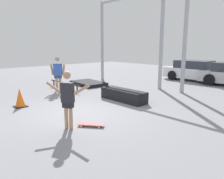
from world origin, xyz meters
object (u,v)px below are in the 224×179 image
parked_car_white (195,71)px  bystander (58,72)px  grind_box (123,95)px  traffic_cone (20,98)px  skateboarder (68,97)px  manual_pad (88,83)px  skateboard (91,124)px  grind_rail (65,84)px

parked_car_white → bystander: 9.09m
grind_box → traffic_cone: 4.13m
bystander → skateboarder: bearing=104.3°
manual_pad → parked_car_white: parked_car_white is taller
skateboarder → skateboard: 1.07m
grind_rail → parked_car_white: parked_car_white is taller
skateboarder → bystander: bearing=126.7°
skateboard → traffic_cone: size_ratio=1.01×
skateboard → grind_box: bearing=79.1°
traffic_cone → skateboard: bearing=11.6°
skateboard → traffic_cone: traffic_cone is taller
skateboard → traffic_cone: bearing=153.1°
skateboarder → grind_box: 3.72m
manual_pad → traffic_cone: size_ratio=3.04×
manual_pad → bystander: 2.42m
manual_pad → parked_car_white: (3.52, 6.32, 0.55)m
grind_rail → bystander: (0.08, -0.41, 0.65)m
grind_rail → manual_pad: bearing=100.1°
manual_pad → traffic_cone: 5.27m
skateboarder → grind_box: skateboarder is taller
grind_rail → parked_car_white: (3.20, 8.12, 0.33)m
skateboard → grind_box: (-1.51, 2.88, 0.18)m
skateboarder → grind_box: (-1.22, 3.45, -0.69)m
grind_rail → bystander: bystander is taller
skateboarder → grind_box: bearing=82.5°
parked_car_white → bystander: bearing=-111.3°
manual_pad → skateboard: bearing=-36.0°
traffic_cone → bystander: bearing=123.4°
skateboarder → parked_car_white: size_ratio=0.40×
grind_box → bystander: 3.93m
grind_box → bystander: bystander is taller
manual_pad → grind_rail: size_ratio=0.82×
grind_box → parked_car_white: 7.56m
grind_rail → skateboarder: bearing=-29.6°
skateboard → bystander: (-5.23, 1.88, 0.91)m
skateboard → skateboarder: bearing=-155.5°
grind_rail → bystander: 0.77m
manual_pad → grind_rail: (0.32, -1.81, 0.22)m
parked_car_white → skateboard: bearing=-79.7°
bystander → parked_car_white: bearing=-159.5°
skateboard → bystander: 5.63m
grind_rail → bystander: size_ratio=1.52×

